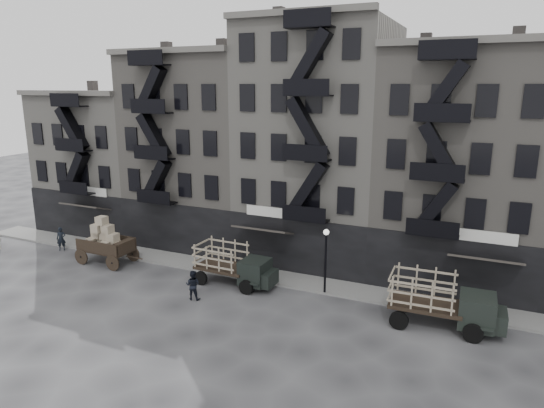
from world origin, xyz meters
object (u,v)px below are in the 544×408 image
at_px(stake_truck_east, 443,298).
at_px(pedestrian_west, 61,239).
at_px(wagon, 104,237).
at_px(pedestrian_mid, 193,285).
at_px(stake_truck_west, 233,262).

distance_m(stake_truck_east, pedestrian_west, 28.84).
xyz_separation_m(stake_truck_east, pedestrian_west, (-28.82, 0.84, -0.76)).
xyz_separation_m(wagon, pedestrian_mid, (9.40, -2.72, -1.07)).
bearing_deg(pedestrian_west, wagon, -45.13).
relative_size(stake_truck_east, pedestrian_west, 3.19).
height_order(wagon, stake_truck_west, wagon).
bearing_deg(stake_truck_west, pedestrian_west, -179.41).
xyz_separation_m(wagon, stake_truck_east, (23.64, -0.16, -0.31)).
relative_size(pedestrian_west, pedestrian_mid, 1.01).
height_order(wagon, stake_truck_east, wagon).
bearing_deg(stake_truck_east, wagon, 177.81).
bearing_deg(stake_truck_east, pedestrian_mid, -171.59).
relative_size(stake_truck_east, pedestrian_mid, 3.21).
bearing_deg(pedestrian_mid, wagon, -28.68).
relative_size(stake_truck_west, pedestrian_mid, 2.95).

